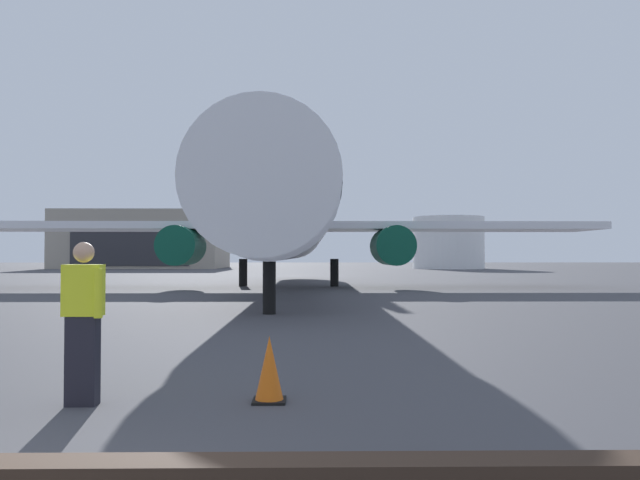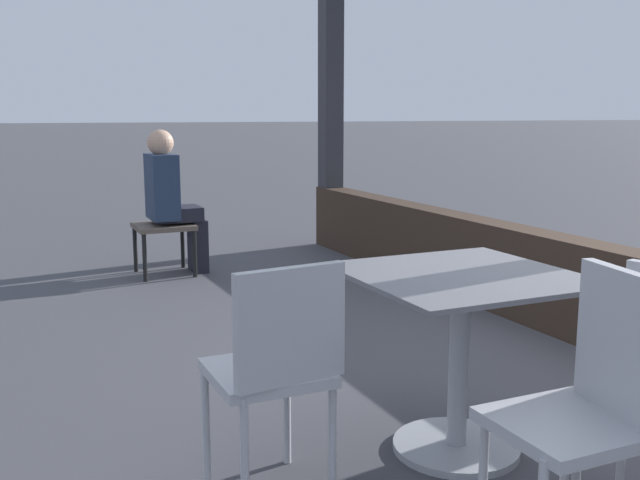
% 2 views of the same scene
% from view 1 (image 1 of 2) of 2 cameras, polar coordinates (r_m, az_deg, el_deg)
% --- Properties ---
extents(ground_plane, '(220.00, 220.00, 0.00)m').
position_cam_1_polar(ground_plane, '(43.14, -4.14, -3.57)').
color(ground_plane, '#424247').
extents(airplane, '(31.27, 33.54, 10.32)m').
position_cam_1_polar(airplane, '(30.34, -3.02, 1.90)').
color(airplane, silver).
rests_on(airplane, ground).
extents(ground_crew_worker, '(0.50, 0.35, 1.74)m').
position_cam_1_polar(ground_crew_worker, '(7.20, -20.75, -6.86)').
color(ground_crew_worker, black).
rests_on(ground_crew_worker, ground).
extents(traffic_cone, '(0.36, 0.36, 0.72)m').
position_cam_1_polar(traffic_cone, '(6.99, -4.64, -11.75)').
color(traffic_cone, orange).
rests_on(traffic_cone, ground).
extents(distant_hangar, '(20.71, 14.45, 7.41)m').
position_cam_1_polar(distant_hangar, '(86.75, -15.61, -0.02)').
color(distant_hangar, '#9E9384').
rests_on(distant_hangar, ground).
extents(fuel_storage_tank, '(8.88, 8.88, 6.49)m').
position_cam_1_polar(fuel_storage_tank, '(80.45, 11.61, -0.26)').
color(fuel_storage_tank, white).
rests_on(fuel_storage_tank, ground).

